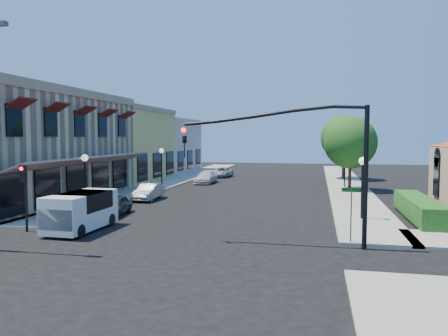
% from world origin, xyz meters
% --- Properties ---
extents(ground, '(120.00, 120.00, 0.00)m').
position_xyz_m(ground, '(0.00, 0.00, 0.00)').
color(ground, black).
rests_on(ground, ground).
extents(sidewalk_left, '(3.50, 50.00, 0.12)m').
position_xyz_m(sidewalk_left, '(-8.75, 27.00, 0.06)').
color(sidewalk_left, '#9A978C').
rests_on(sidewalk_left, ground).
extents(sidewalk_right, '(3.50, 50.00, 0.12)m').
position_xyz_m(sidewalk_right, '(8.75, 27.00, 0.06)').
color(sidewalk_right, '#9A978C').
rests_on(sidewalk_right, ground).
extents(curb_red_strip, '(0.25, 10.00, 0.06)m').
position_xyz_m(curb_red_strip, '(-6.90, 8.00, 0.00)').
color(curb_red_strip, maroon).
rests_on(curb_red_strip, ground).
extents(corner_brick_building, '(11.77, 18.20, 8.10)m').
position_xyz_m(corner_brick_building, '(-15.45, 11.00, 4.01)').
color(corner_brick_building, beige).
rests_on(corner_brick_building, ground).
extents(yellow_stucco_building, '(10.00, 12.00, 7.60)m').
position_xyz_m(yellow_stucco_building, '(-15.50, 26.00, 3.80)').
color(yellow_stucco_building, tan).
rests_on(yellow_stucco_building, ground).
extents(pink_stucco_building, '(10.00, 12.00, 7.00)m').
position_xyz_m(pink_stucco_building, '(-15.50, 38.00, 3.50)').
color(pink_stucco_building, beige).
rests_on(pink_stucco_building, ground).
extents(hedge, '(1.40, 8.00, 1.10)m').
position_xyz_m(hedge, '(11.70, 9.00, 0.00)').
color(hedge, '#1A4C15').
rests_on(hedge, ground).
extents(street_tree_a, '(4.56, 4.56, 6.48)m').
position_xyz_m(street_tree_a, '(8.80, 22.00, 4.19)').
color(street_tree_a, '#362315').
rests_on(street_tree_a, ground).
extents(street_tree_b, '(4.94, 4.94, 7.02)m').
position_xyz_m(street_tree_b, '(8.80, 32.00, 4.54)').
color(street_tree_b, '#362315').
rests_on(street_tree_b, ground).
extents(signal_mast_arm, '(8.01, 0.39, 6.00)m').
position_xyz_m(signal_mast_arm, '(5.86, 1.50, 4.09)').
color(signal_mast_arm, black).
rests_on(signal_mast_arm, ground).
extents(secondary_signal, '(0.28, 0.42, 3.32)m').
position_xyz_m(secondary_signal, '(-8.00, 1.41, 2.32)').
color(secondary_signal, black).
rests_on(secondary_signal, ground).
extents(street_name_sign, '(0.80, 0.06, 2.50)m').
position_xyz_m(street_name_sign, '(7.50, 2.20, 1.70)').
color(street_name_sign, '#595B5E').
rests_on(street_name_sign, ground).
extents(lamppost_left_near, '(0.44, 0.44, 3.57)m').
position_xyz_m(lamppost_left_near, '(-8.50, 8.00, 2.74)').
color(lamppost_left_near, black).
rests_on(lamppost_left_near, ground).
extents(lamppost_left_far, '(0.44, 0.44, 3.57)m').
position_xyz_m(lamppost_left_far, '(-8.50, 22.00, 2.74)').
color(lamppost_left_far, black).
rests_on(lamppost_left_far, ground).
extents(lamppost_right_near, '(0.44, 0.44, 3.57)m').
position_xyz_m(lamppost_right_near, '(8.50, 8.00, 2.74)').
color(lamppost_right_near, black).
rests_on(lamppost_right_near, ground).
extents(lamppost_right_far, '(0.44, 0.44, 3.57)m').
position_xyz_m(lamppost_right_far, '(8.50, 24.00, 2.74)').
color(lamppost_right_far, black).
rests_on(lamppost_right_far, ground).
extents(white_van, '(2.00, 4.33, 1.90)m').
position_xyz_m(white_van, '(-5.50, 2.25, 1.10)').
color(white_van, silver).
rests_on(white_van, ground).
extents(parked_car_a, '(1.83, 3.63, 1.19)m').
position_xyz_m(parked_car_a, '(-5.81, 6.57, 0.59)').
color(parked_car_a, black).
rests_on(parked_car_a, ground).
extents(parked_car_b, '(1.36, 3.70, 1.21)m').
position_xyz_m(parked_car_b, '(-6.20, 13.00, 0.61)').
color(parked_car_b, '#95979A').
rests_on(parked_car_b, ground).
extents(parked_car_c, '(1.85, 4.21, 1.20)m').
position_xyz_m(parked_car_c, '(-4.91, 25.00, 0.60)').
color(parked_car_c, silver).
rests_on(parked_car_c, ground).
extents(parked_car_d, '(2.10, 4.14, 1.12)m').
position_xyz_m(parked_car_d, '(-4.80, 32.00, 0.56)').
color(parked_car_d, '#AFB2B5').
rests_on(parked_car_d, ground).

